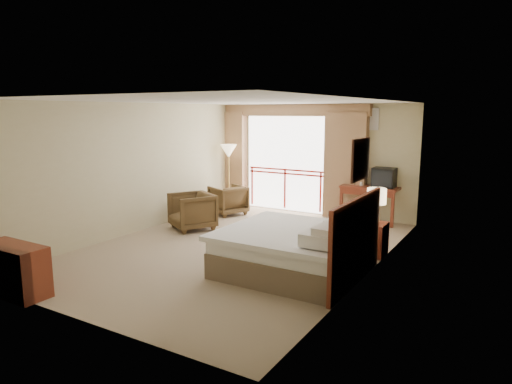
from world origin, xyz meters
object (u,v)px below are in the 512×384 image
Objects in this scene: desk at (371,194)px; armchair_near at (193,229)px; dresser at (14,270)px; bed at (297,249)px; wastebasket at (333,218)px; side_table at (200,205)px; armchair_far at (228,214)px; tv at (384,178)px; table_lamp at (377,197)px; floor_lamp at (229,154)px; nightstand at (374,239)px.

desk reaches higher than armchair_near.
bed is at bearing 40.19° from dresser.
wastebasket is at bearing 101.12° from bed.
dresser is (0.43, -4.77, -0.03)m from side_table.
armchair_near reaches higher than armchair_far.
tv is at bearing 35.36° from wastebasket.
table_lamp is at bearing -49.60° from wastebasket.
floor_lamp is at bearing 136.23° from bed.
dresser is (-3.78, -4.36, -0.69)m from table_lamp.
armchair_far is 0.91× the size of armchair_near.
armchair_far is at bearing -57.68° from floor_lamp.
dresser is (-3.78, -4.31, 0.06)m from nightstand.
nightstand is at bearing -6.24° from side_table.
wastebasket is 3.32m from floor_lamp.
side_table is at bearing 150.36° from bed.
nightstand is 2.10× the size of wastebasket.
floor_lamp is (-3.04, 0.30, 1.30)m from wastebasket.
table_lamp reaches higher than side_table.
nightstand reaches higher than armchair_near.
floor_lamp is at bearing 174.33° from wastebasket.
side_table is (-2.77, -1.27, 0.24)m from wastebasket.
side_table is 4.79m from dresser.
tv is 7.48m from dresser.
wastebasket is at bearing 128.59° from nightstand.
desk is at bearing 6.50° from floor_lamp.
bed is 2.70× the size of armchair_far.
bed reaches higher than armchair_far.
tv is at bearing -14.09° from desk.
desk is at bearing 108.64° from table_lamp.
floor_lamp is at bearing -175.68° from desk.
tv is 0.57× the size of armchair_near.
floor_lamp is at bearing 133.62° from armchair_near.
table_lamp is 4.91m from floor_lamp.
armchair_near is at bearing -176.34° from table_lamp.
armchair_near is 4.12m from dresser.
bed is 3.59× the size of table_lamp.
nightstand is at bearing 95.44° from armchair_far.
tv reaches higher than table_lamp.
nightstand is 0.99× the size of table_lamp.
bed is at bearing -98.69° from tv.
bed is 1.27× the size of floor_lamp.
tv is (0.30, -0.06, 0.40)m from desk.
nightstand is 3.94m from armchair_near.
bed is 4.37m from armchair_far.
table_lamp is 0.46× the size of desk.
nightstand is at bearing 45.37° from dresser.
armchair_far is at bearing 81.61° from side_table.
table_lamp is 1.21× the size of tv.
desk is (-0.81, 2.45, 0.36)m from nightstand.
armchair_near is (-3.41, -2.59, -1.06)m from tv.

